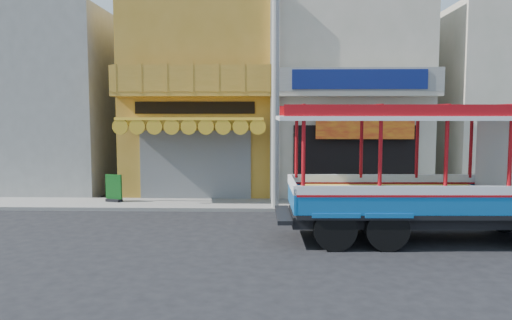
{
  "coord_description": "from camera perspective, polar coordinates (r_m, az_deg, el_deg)",
  "views": [
    {
      "loc": [
        -1.16,
        -13.7,
        3.33
      ],
      "look_at": [
        -1.63,
        2.5,
        1.82
      ],
      "focal_mm": 35.0,
      "sensor_mm": 36.0,
      "label": 1
    }
  ],
  "objects": [
    {
      "name": "potted_plant_c",
      "position": [
        18.73,
        18.33,
        -3.36
      ],
      "size": [
        0.72,
        0.72,
        0.94
      ],
      "primitive_type": "imported",
      "rotation": [
        0.0,
        0.0,
        4.18
      ],
      "color": "#1C621D",
      "rests_on": "sidewalk"
    },
    {
      "name": "sidewalk",
      "position": [
        18.04,
        5.35,
        -5.15
      ],
      "size": [
        30.0,
        2.0,
        0.12
      ],
      "primitive_type": "cube",
      "color": "slate",
      "rests_on": "ground"
    },
    {
      "name": "ground",
      "position": [
        14.14,
        6.39,
        -8.33
      ],
      "size": [
        90.0,
        90.0,
        0.0
      ],
      "primitive_type": "plane",
      "color": "black",
      "rests_on": "ground"
    },
    {
      "name": "shophouse_left",
      "position": [
        21.86,
        -5.84,
        7.33
      ],
      "size": [
        6.0,
        7.5,
        8.24
      ],
      "color": "#A57A24",
      "rests_on": "ground"
    },
    {
      "name": "shophouse_right",
      "position": [
        21.9,
        10.05,
        7.27
      ],
      "size": [
        6.0,
        6.75,
        8.24
      ],
      "color": "#B7B296",
      "rests_on": "ground"
    },
    {
      "name": "green_sign",
      "position": [
        19.0,
        -15.94,
        -3.33
      ],
      "size": [
        0.64,
        0.45,
        1.0
      ],
      "color": "black",
      "rests_on": "sidewalk"
    },
    {
      "name": "songthaew_truck",
      "position": [
        13.91,
        20.97,
        -1.73
      ],
      "size": [
        7.66,
        2.73,
        3.55
      ],
      "color": "black",
      "rests_on": "ground"
    },
    {
      "name": "potted_plant_a",
      "position": [
        18.63,
        10.58,
        -3.3
      ],
      "size": [
        1.07,
        1.04,
        0.9
      ],
      "primitive_type": "imported",
      "rotation": [
        0.0,
        0.0,
        0.63
      ],
      "color": "#1C621D",
      "rests_on": "sidewalk"
    },
    {
      "name": "party_pilaster",
      "position": [
        18.56,
        2.18,
        7.38
      ],
      "size": [
        0.35,
        0.3,
        8.0
      ],
      "primitive_type": "cube",
      "color": "#B7B296",
      "rests_on": "ground"
    },
    {
      "name": "utility_pole",
      "position": [
        17.09,
        2.75,
        11.03
      ],
      "size": [
        28.0,
        0.26,
        9.0
      ],
      "color": "gray",
      "rests_on": "ground"
    },
    {
      "name": "filler_building_right",
      "position": [
        23.96,
        26.91,
        5.87
      ],
      "size": [
        6.0,
        6.0,
        7.6
      ],
      "primitive_type": "cube",
      "color": "#B7B296",
      "rests_on": "ground"
    },
    {
      "name": "filler_building_left",
      "position": [
        23.83,
        -22.85,
        6.04
      ],
      "size": [
        6.0,
        6.0,
        7.6
      ],
      "primitive_type": "cube",
      "color": "gray",
      "rests_on": "ground"
    }
  ]
}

